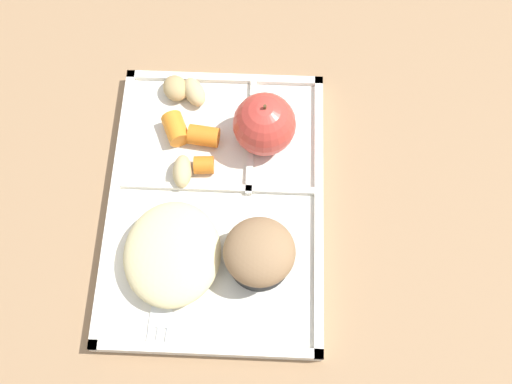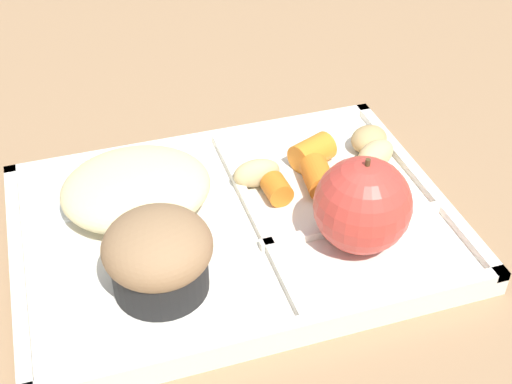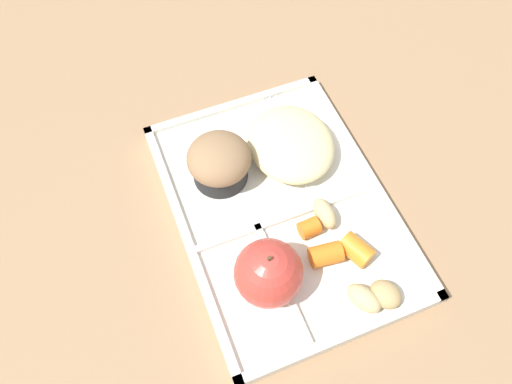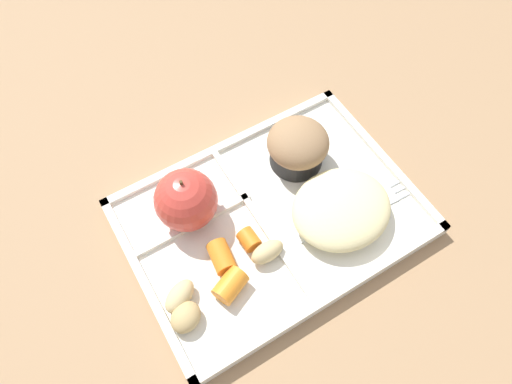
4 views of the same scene
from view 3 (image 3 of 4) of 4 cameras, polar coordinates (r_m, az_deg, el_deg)
The scene contains 15 objects.
ground at distance 0.60m, azimuth 2.84°, elevation -2.37°, with size 6.00×6.00×0.00m, color #997551.
lunch_tray at distance 0.60m, azimuth 2.87°, elevation -2.08°, with size 0.34×0.24×0.02m.
green_apple at distance 0.52m, azimuth 1.43°, elevation -9.20°, with size 0.07×0.07×0.08m.
bran_muffin at distance 0.59m, azimuth -4.20°, elevation 3.42°, with size 0.08×0.08×0.06m.
carrot_slice_center at distance 0.56m, azimuth 7.95°, elevation -7.06°, with size 0.02×0.02×0.04m, color orange.
carrot_slice_large at distance 0.56m, azimuth 11.36°, elevation -6.47°, with size 0.03×0.03×0.04m, color orange.
carrot_slice_edge at distance 0.57m, azimuth 6.08°, elevation -4.08°, with size 0.02×0.02×0.02m, color orange.
potato_chunk_golden at distance 0.55m, azimuth 14.52°, elevation -11.22°, with size 0.03×0.03×0.02m, color tan.
potato_chunk_browned at distance 0.58m, azimuth 7.83°, elevation -2.43°, with size 0.04×0.02×0.02m, color tan.
potato_chunk_small at distance 0.55m, azimuth 12.18°, elevation -11.75°, with size 0.04×0.02×0.02m, color tan.
egg_noodle_pile at distance 0.62m, azimuth 4.01°, elevation 5.51°, with size 0.12×0.10×0.04m, color beige.
meatball_center at distance 0.61m, azimuth 3.45°, elevation 4.37°, with size 0.03×0.03×0.03m, color #755B4C.
meatball_front at distance 0.62m, azimuth 4.21°, elevation 5.33°, with size 0.03×0.03×0.03m, color #755B4C.
meatball_side at distance 0.62m, azimuth 5.57°, elevation 5.36°, with size 0.03×0.03×0.03m, color brown.
plastic_fork at distance 0.65m, azimuth 3.39°, elevation 6.77°, with size 0.16×0.03×0.00m.
Camera 3 is at (-0.25, 0.13, 0.53)m, focal length 35.13 mm.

